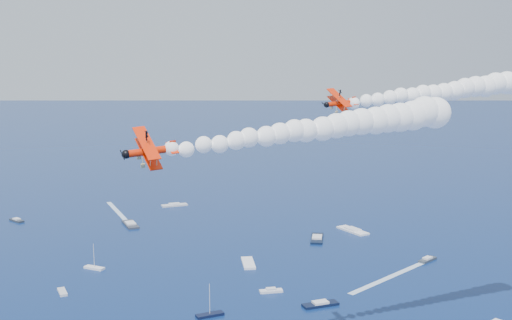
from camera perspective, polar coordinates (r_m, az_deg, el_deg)
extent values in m
cube|color=#2F333F|center=(256.25, -11.17, -5.67)|extent=(7.69, 13.91, 0.70)
cube|color=#313841|center=(215.95, 15.08, -8.61)|extent=(7.60, 6.63, 0.70)
cube|color=black|center=(166.95, -4.15, -13.64)|extent=(7.52, 4.29, 0.70)
cube|color=black|center=(233.37, 5.48, -7.00)|extent=(7.69, 13.99, 0.70)
cube|color=#282E36|center=(274.94, -20.61, -5.08)|extent=(6.93, 7.51, 0.70)
cube|color=white|center=(182.18, 1.36, -11.64)|extent=(6.60, 2.48, 0.70)
cube|color=silver|center=(286.02, -7.30, -4.03)|extent=(11.91, 6.10, 0.70)
cube|color=white|center=(205.53, -0.70, -9.20)|extent=(3.95, 11.56, 0.70)
cube|color=white|center=(245.52, 8.65, -6.25)|extent=(9.80, 14.85, 0.70)
cube|color=silver|center=(189.39, -16.94, -11.22)|extent=(3.75, 6.51, 0.70)
cube|color=black|center=(173.78, 5.78, -12.73)|extent=(10.21, 5.22, 0.70)
cube|color=white|center=(207.19, -14.26, -9.33)|extent=(6.84, 5.48, 0.70)
cube|color=white|center=(280.70, -12.32, -4.49)|extent=(12.27, 37.11, 0.04)
cube|color=white|center=(197.38, 11.74, -10.27)|extent=(31.38, 24.70, 0.04)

